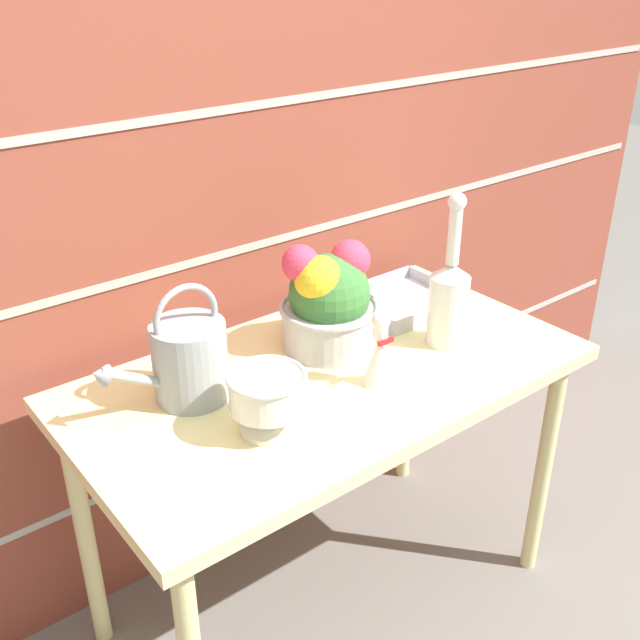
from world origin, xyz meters
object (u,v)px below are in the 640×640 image
Objects in this scene: watering_can at (188,359)px; figurine_vase at (380,355)px; wire_tray at (402,302)px; flower_planter at (328,301)px; glass_decanter at (449,296)px; crystal_pedestal_bowl at (267,395)px.

watering_can reaches higher than figurine_vase.
figurine_vase is 0.42m from wire_tray.
flower_planter reaches higher than figurine_vase.
glass_decanter is at bearing -34.54° from flower_planter.
wire_tray is (0.62, 0.25, -0.08)m from crystal_pedestal_bowl.
wire_tray is (0.32, 0.26, -0.06)m from figurine_vase.
wire_tray is at bearing 22.17° from crystal_pedestal_bowl.
watering_can is 0.69m from wire_tray.
watering_can reaches higher than wire_tray.
figurine_vase is at bearing -171.40° from glass_decanter.
figurine_vase is (0.36, -0.21, -0.02)m from watering_can.
flower_planter is at bearing -170.22° from wire_tray.
wire_tray is at bearing 9.78° from flower_planter.
watering_can is 0.65m from glass_decanter.
crystal_pedestal_bowl is 0.56× the size of wire_tray.
figurine_vase is (0.30, -0.00, -0.01)m from crystal_pedestal_bowl.
watering_can is 0.42m from figurine_vase.
crystal_pedestal_bowl is at bearing 179.15° from figurine_vase.
flower_planter reaches higher than crystal_pedestal_bowl.
flower_planter is (0.32, 0.20, 0.04)m from crystal_pedestal_bowl.
watering_can is at bearing 179.06° from flower_planter.
flower_planter is at bearing 84.91° from figurine_vase.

